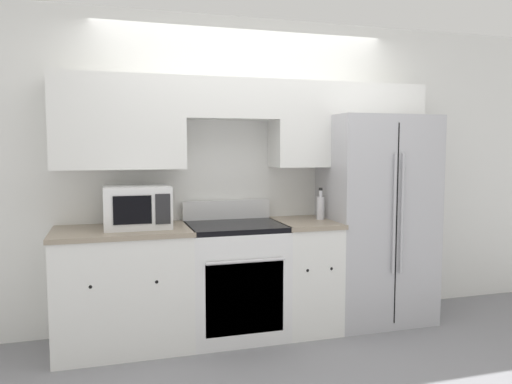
% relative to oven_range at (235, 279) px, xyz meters
% --- Properties ---
extents(ground_plane, '(12.00, 12.00, 0.00)m').
position_rel_oven_range_xyz_m(ground_plane, '(0.18, -0.31, -0.46)').
color(ground_plane, gray).
extents(wall_back, '(8.00, 0.39, 2.60)m').
position_rel_oven_range_xyz_m(wall_back, '(0.18, 0.28, 0.98)').
color(wall_back, white).
rests_on(wall_back, ground_plane).
extents(lower_cabinets_left, '(1.01, 0.64, 0.90)m').
position_rel_oven_range_xyz_m(lower_cabinets_left, '(-0.87, -0.00, -0.00)').
color(lower_cabinets_left, white).
rests_on(lower_cabinets_left, ground_plane).
extents(lower_cabinets_right, '(0.47, 0.64, 0.90)m').
position_rel_oven_range_xyz_m(lower_cabinets_right, '(0.60, -0.00, -0.00)').
color(lower_cabinets_right, white).
rests_on(lower_cabinets_right, ground_plane).
extents(oven_range, '(0.75, 0.65, 1.06)m').
position_rel_oven_range_xyz_m(oven_range, '(0.00, 0.00, 0.00)').
color(oven_range, white).
rests_on(oven_range, ground_plane).
extents(refrigerator, '(0.89, 0.72, 1.78)m').
position_rel_oven_range_xyz_m(refrigerator, '(1.27, 0.03, 0.43)').
color(refrigerator, '#B7B7BC').
rests_on(refrigerator, ground_plane).
extents(microwave, '(0.49, 0.39, 0.32)m').
position_rel_oven_range_xyz_m(microwave, '(-0.75, 0.04, 0.60)').
color(microwave, white).
rests_on(microwave, lower_cabinets_left).
extents(bottle, '(0.07, 0.07, 0.27)m').
position_rel_oven_range_xyz_m(bottle, '(0.76, 0.04, 0.55)').
color(bottle, silver).
rests_on(bottle, lower_cabinets_right).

